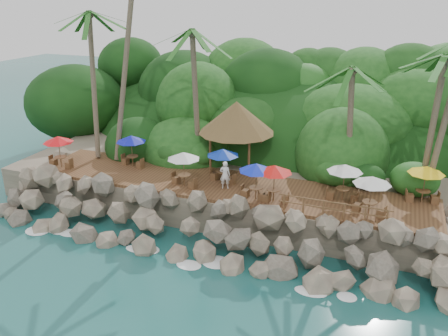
% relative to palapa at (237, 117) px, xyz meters
% --- Properties ---
extents(ground, '(140.00, 140.00, 0.00)m').
position_rel_palapa_xyz_m(ground, '(0.44, -9.56, -5.79)').
color(ground, '#19514F').
rests_on(ground, ground).
extents(land_base, '(32.00, 25.20, 2.10)m').
position_rel_palapa_xyz_m(land_base, '(0.44, 6.44, -4.74)').
color(land_base, gray).
rests_on(land_base, ground).
extents(jungle_hill, '(44.80, 28.00, 15.40)m').
position_rel_palapa_xyz_m(jungle_hill, '(0.44, 13.94, -5.79)').
color(jungle_hill, '#143811').
rests_on(jungle_hill, ground).
extents(seawall, '(29.00, 4.00, 2.30)m').
position_rel_palapa_xyz_m(seawall, '(0.44, -7.56, -4.64)').
color(seawall, gray).
rests_on(seawall, ground).
extents(terrace, '(26.00, 5.00, 0.20)m').
position_rel_palapa_xyz_m(terrace, '(0.44, -3.56, -3.59)').
color(terrace, brown).
rests_on(terrace, land_base).
extents(jungle_foliage, '(44.00, 16.00, 12.00)m').
position_rel_palapa_xyz_m(jungle_foliage, '(0.44, 5.44, -5.79)').
color(jungle_foliage, '#143811').
rests_on(jungle_foliage, ground).
extents(foam_line, '(25.20, 0.80, 0.06)m').
position_rel_palapa_xyz_m(foam_line, '(0.44, -9.26, -5.76)').
color(foam_line, white).
rests_on(foam_line, ground).
extents(palms, '(29.29, 7.07, 15.38)m').
position_rel_palapa_xyz_m(palms, '(1.95, -0.91, 6.26)').
color(palms, brown).
rests_on(palms, ground).
extents(palapa, '(5.29, 5.29, 4.60)m').
position_rel_palapa_xyz_m(palapa, '(0.00, 0.00, 0.00)').
color(palapa, brown).
rests_on(palapa, ground).
extents(dining_clusters, '(25.68, 5.14, 2.26)m').
position_rel_palapa_xyz_m(dining_clusters, '(1.89, -3.94, -1.62)').
color(dining_clusters, brown).
rests_on(dining_clusters, terrace).
extents(railing, '(6.10, 0.10, 1.00)m').
position_rel_palapa_xyz_m(railing, '(7.70, -5.91, -2.89)').
color(railing, brown).
rests_on(railing, terrace).
extents(waiter, '(0.75, 0.58, 1.80)m').
position_rel_palapa_xyz_m(waiter, '(0.75, -4.18, -2.59)').
color(waiter, white).
rests_on(waiter, terrace).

